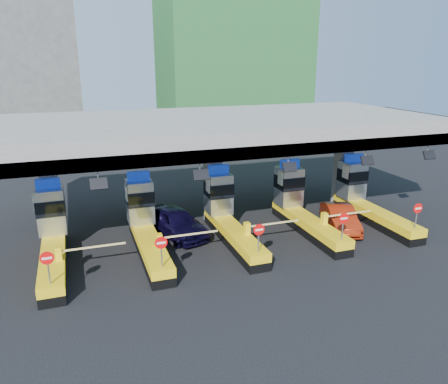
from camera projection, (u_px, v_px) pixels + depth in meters
name	position (u px, v px, depth m)	size (l,w,h in m)	color
ground	(228.00, 237.00, 26.86)	(120.00, 120.00, 0.00)	black
toll_canopy	(213.00, 131.00, 27.66)	(28.00, 12.09, 7.00)	slate
toll_lane_far_left	(52.00, 235.00, 23.56)	(4.43, 8.00, 4.16)	black
toll_lane_left	(145.00, 224.00, 25.13)	(4.43, 8.00, 4.16)	black
toll_lane_center	(227.00, 214.00, 26.71)	(4.43, 8.00, 4.16)	black
toll_lane_right	(299.00, 206.00, 28.28)	(4.43, 8.00, 4.16)	black
toll_lane_far_right	(364.00, 198.00, 29.85)	(4.43, 8.00, 4.16)	black
bg_building_scaffold	(232.00, 30.00, 55.45)	(18.00, 12.00, 28.00)	#1E5926
bg_building_concrete	(17.00, 72.00, 52.34)	(14.00, 10.00, 18.00)	#4C4C49
van	(175.00, 222.00, 26.87)	(2.12, 5.26, 1.79)	black
red_car	(340.00, 218.00, 27.91)	(1.63, 4.68, 1.54)	maroon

